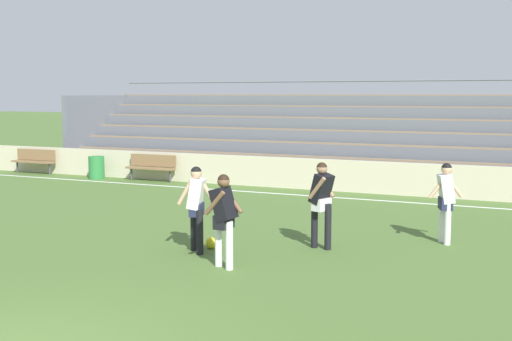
{
  "coord_description": "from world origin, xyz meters",
  "views": [
    {
      "loc": [
        5.41,
        -5.04,
        2.95
      ],
      "look_at": [
        -0.21,
        7.44,
        1.35
      ],
      "focal_mm": 45.69,
      "sensor_mm": 36.0,
      "label": 1
    }
  ],
  "objects_px": {
    "player_white_challenging": "(446,196)",
    "soccer_ball": "(211,243)",
    "bench_far_right": "(34,159)",
    "player_dark_trailing_run": "(321,197)",
    "bench_centre_sideline": "(152,165)",
    "trash_bin": "(97,168)",
    "player_white_overlapping": "(197,202)",
    "player_dark_dropping_back": "(224,213)",
    "bleacher_stand": "(304,134)"
  },
  "relations": [
    {
      "from": "soccer_ball",
      "to": "trash_bin",
      "type": "bearing_deg",
      "value": 138.69
    },
    {
      "from": "bench_far_right",
      "to": "player_white_challenging",
      "type": "distance_m",
      "value": 16.62
    },
    {
      "from": "player_dark_dropping_back",
      "to": "soccer_ball",
      "type": "xyz_separation_m",
      "value": [
        -0.86,
        1.14,
        -0.84
      ]
    },
    {
      "from": "trash_bin",
      "to": "player_white_challenging",
      "type": "height_order",
      "value": "player_white_challenging"
    },
    {
      "from": "player_white_overlapping",
      "to": "player_white_challenging",
      "type": "height_order",
      "value": "player_white_overlapping"
    },
    {
      "from": "trash_bin",
      "to": "player_dark_dropping_back",
      "type": "distance_m",
      "value": 12.85
    },
    {
      "from": "bench_far_right",
      "to": "player_white_challenging",
      "type": "bearing_deg",
      "value": -19.37
    },
    {
      "from": "player_white_overlapping",
      "to": "player_dark_trailing_run",
      "type": "bearing_deg",
      "value": 31.39
    },
    {
      "from": "player_white_overlapping",
      "to": "soccer_ball",
      "type": "xyz_separation_m",
      "value": [
        0.1,
        0.37,
        -0.85
      ]
    },
    {
      "from": "player_dark_trailing_run",
      "to": "player_white_overlapping",
      "type": "bearing_deg",
      "value": -148.61
    },
    {
      "from": "bench_centre_sideline",
      "to": "soccer_ball",
      "type": "height_order",
      "value": "bench_centre_sideline"
    },
    {
      "from": "player_white_overlapping",
      "to": "trash_bin",
      "type": "bearing_deg",
      "value": 136.99
    },
    {
      "from": "bench_centre_sideline",
      "to": "player_dark_trailing_run",
      "type": "height_order",
      "value": "player_dark_trailing_run"
    },
    {
      "from": "player_dark_dropping_back",
      "to": "trash_bin",
      "type": "bearing_deg",
      "value": 137.4
    },
    {
      "from": "trash_bin",
      "to": "bleacher_stand",
      "type": "bearing_deg",
      "value": 30.6
    },
    {
      "from": "bench_far_right",
      "to": "bench_centre_sideline",
      "type": "bearing_deg",
      "value": 0.0
    },
    {
      "from": "player_white_challenging",
      "to": "bleacher_stand",
      "type": "bearing_deg",
      "value": 124.91
    },
    {
      "from": "bench_centre_sideline",
      "to": "trash_bin",
      "type": "bearing_deg",
      "value": -172.86
    },
    {
      "from": "bench_centre_sideline",
      "to": "soccer_ball",
      "type": "xyz_separation_m",
      "value": [
        6.48,
        -7.81,
        -0.44
      ]
    },
    {
      "from": "trash_bin",
      "to": "soccer_ball",
      "type": "bearing_deg",
      "value": -41.31
    },
    {
      "from": "bleacher_stand",
      "to": "player_white_overlapping",
      "type": "distance_m",
      "value": 11.87
    },
    {
      "from": "soccer_ball",
      "to": "player_dark_dropping_back",
      "type": "bearing_deg",
      "value": -53.02
    },
    {
      "from": "bench_centre_sideline",
      "to": "player_dark_trailing_run",
      "type": "distance_m",
      "value": 10.91
    },
    {
      "from": "bench_centre_sideline",
      "to": "player_dark_trailing_run",
      "type": "relative_size",
      "value": 1.08
    },
    {
      "from": "player_dark_dropping_back",
      "to": "bench_far_right",
      "type": "bearing_deg",
      "value": 144.41
    },
    {
      "from": "player_dark_dropping_back",
      "to": "soccer_ball",
      "type": "distance_m",
      "value": 1.66
    },
    {
      "from": "bleacher_stand",
      "to": "bench_far_right",
      "type": "relative_size",
      "value": 10.15
    },
    {
      "from": "player_dark_trailing_run",
      "to": "player_dark_dropping_back",
      "type": "bearing_deg",
      "value": -117.94
    },
    {
      "from": "bench_centre_sideline",
      "to": "player_dark_dropping_back",
      "type": "relative_size",
      "value": 1.12
    },
    {
      "from": "bleacher_stand",
      "to": "player_dark_dropping_back",
      "type": "height_order",
      "value": "bleacher_stand"
    },
    {
      "from": "player_dark_dropping_back",
      "to": "player_dark_trailing_run",
      "type": "relative_size",
      "value": 0.97
    },
    {
      "from": "trash_bin",
      "to": "player_white_overlapping",
      "type": "relative_size",
      "value": 0.49
    },
    {
      "from": "player_white_challenging",
      "to": "player_white_overlapping",
      "type": "bearing_deg",
      "value": -147.07
    },
    {
      "from": "player_dark_dropping_back",
      "to": "player_white_challenging",
      "type": "height_order",
      "value": "player_dark_dropping_back"
    },
    {
      "from": "player_dark_dropping_back",
      "to": "player_white_overlapping",
      "type": "bearing_deg",
      "value": 141.26
    },
    {
      "from": "bleacher_stand",
      "to": "player_dark_dropping_back",
      "type": "bearing_deg",
      "value": -75.95
    },
    {
      "from": "player_white_challenging",
      "to": "soccer_ball",
      "type": "bearing_deg",
      "value": -150.23
    },
    {
      "from": "bench_far_right",
      "to": "player_dark_dropping_back",
      "type": "bearing_deg",
      "value": -35.59
    },
    {
      "from": "player_dark_dropping_back",
      "to": "soccer_ball",
      "type": "bearing_deg",
      "value": 126.98
    },
    {
      "from": "player_white_challenging",
      "to": "soccer_ball",
      "type": "height_order",
      "value": "player_white_challenging"
    },
    {
      "from": "player_dark_dropping_back",
      "to": "player_dark_trailing_run",
      "type": "bearing_deg",
      "value": 62.06
    },
    {
      "from": "bench_far_right",
      "to": "player_dark_dropping_back",
      "type": "xyz_separation_m",
      "value": [
        12.51,
        -8.95,
        0.41
      ]
    },
    {
      "from": "bleacher_stand",
      "to": "soccer_ball",
      "type": "xyz_separation_m",
      "value": [
        2.25,
        -11.29,
        -1.42
      ]
    },
    {
      "from": "soccer_ball",
      "to": "bench_far_right",
      "type": "bearing_deg",
      "value": 146.16
    },
    {
      "from": "bleacher_stand",
      "to": "player_dark_trailing_run",
      "type": "height_order",
      "value": "bleacher_stand"
    },
    {
      "from": "soccer_ball",
      "to": "player_white_challenging",
      "type": "bearing_deg",
      "value": 29.77
    },
    {
      "from": "bench_far_right",
      "to": "player_white_overlapping",
      "type": "height_order",
      "value": "player_white_overlapping"
    },
    {
      "from": "player_white_challenging",
      "to": "player_dark_trailing_run",
      "type": "height_order",
      "value": "player_dark_trailing_run"
    },
    {
      "from": "player_dark_dropping_back",
      "to": "player_white_challenging",
      "type": "xyz_separation_m",
      "value": [
        3.16,
        3.44,
        -0.0
      ]
    },
    {
      "from": "player_white_overlapping",
      "to": "soccer_ball",
      "type": "relative_size",
      "value": 7.38
    }
  ]
}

